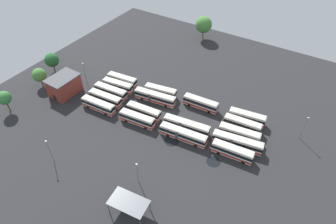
{
  "coord_description": "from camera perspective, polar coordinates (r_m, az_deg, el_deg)",
  "views": [
    {
      "loc": [
        36.13,
        -59.42,
        64.91
      ],
      "look_at": [
        -0.66,
        -0.55,
        1.6
      ],
      "focal_mm": 31.13,
      "sensor_mm": 36.0,
      "label": 1
    }
  ],
  "objects": [
    {
      "name": "lamp_post_far_corner",
      "position": [
        75.38,
        -6.0,
        -11.64
      ],
      "size": [
        0.56,
        0.28,
        7.56
      ],
      "color": "slate",
      "rests_on": "ground_plane"
    },
    {
      "name": "puddle_front_lane",
      "position": [
        87.23,
        0.74,
        -5.72
      ],
      "size": [
        4.39,
        4.39,
        0.01
      ],
      "primitive_type": "cylinder",
      "color": "black",
      "rests_on": "ground_plane"
    },
    {
      "name": "bus_row3_slot1",
      "position": [
        86.71,
        13.4,
        -5.77
      ],
      "size": [
        14.71,
        4.76,
        3.64
      ],
      "color": "silver",
      "rests_on": "ground_plane"
    },
    {
      "name": "bus_row0_slot1",
      "position": [
        100.95,
        -12.16,
        2.64
      ],
      "size": [
        12.16,
        3.4,
        3.64
      ],
      "color": "silver",
      "rests_on": "ground_plane"
    },
    {
      "name": "bus_row2_slot1",
      "position": [
        89.16,
        3.64,
        -2.69
      ],
      "size": [
        14.7,
        4.39,
        3.64
      ],
      "color": "silver",
      "rests_on": "ground_plane"
    },
    {
      "name": "bus_row0_slot0",
      "position": [
        98.65,
        -13.47,
        1.29
      ],
      "size": [
        12.14,
        3.33,
        3.64
      ],
      "color": "silver",
      "rests_on": "ground_plane"
    },
    {
      "name": "tree_north_edge",
      "position": [
        135.58,
        7.01,
        16.62
      ],
      "size": [
        7.3,
        7.3,
        10.33
      ],
      "color": "brown",
      "rests_on": "ground_plane"
    },
    {
      "name": "bus_row3_slot2",
      "position": [
        89.23,
        13.81,
        -4.13
      ],
      "size": [
        12.41,
        4.12,
        3.64
      ],
      "color": "silver",
      "rests_on": "ground_plane"
    },
    {
      "name": "lamp_post_by_building",
      "position": [
        110.52,
        -16.0,
        7.51
      ],
      "size": [
        0.56,
        0.28,
        8.4
      ],
      "color": "slate",
      "rests_on": "ground_plane"
    },
    {
      "name": "tree_south_edge",
      "position": [
        107.06,
        -29.42,
        2.42
      ],
      "size": [
        4.47,
        4.47,
        7.73
      ],
      "color": "brown",
      "rests_on": "ground_plane"
    },
    {
      "name": "bus_row1_slot4",
      "position": [
        101.63,
        -1.44,
        4.05
      ],
      "size": [
        11.53,
        4.39,
        3.64
      ],
      "color": "silver",
      "rests_on": "ground_plane"
    },
    {
      "name": "lamp_post_near_entrance",
      "position": [
        93.37,
        25.09,
        -2.74
      ],
      "size": [
        0.56,
        0.28,
        8.57
      ],
      "color": "slate",
      "rests_on": "ground_plane"
    },
    {
      "name": "bus_row2_slot0",
      "position": [
        86.51,
        2.97,
        -4.44
      ],
      "size": [
        14.68,
        4.02,
        3.64
      ],
      "color": "silver",
      "rests_on": "ground_plane"
    },
    {
      "name": "bus_row1_slot0",
      "position": [
        91.64,
        -6.02,
        -1.35
      ],
      "size": [
        11.72,
        3.73,
        3.64
      ],
      "color": "silver",
      "rests_on": "ground_plane"
    },
    {
      "name": "bus_row1_slot1",
      "position": [
        94.02,
        -4.75,
        0.12
      ],
      "size": [
        11.67,
        3.41,
        3.64
      ],
      "color": "silver",
      "rests_on": "ground_plane"
    },
    {
      "name": "bus_row3_slot4",
      "position": [
        95.01,
        15.22,
        -1.0
      ],
      "size": [
        11.6,
        4.1,
        3.64
      ],
      "color": "silver",
      "rests_on": "ground_plane"
    },
    {
      "name": "tree_northwest",
      "position": [
        120.88,
        -21.81,
        9.41
      ],
      "size": [
        5.35,
        5.35,
        7.6
      ],
      "color": "brown",
      "rests_on": "ground_plane"
    },
    {
      "name": "ground_plane",
      "position": [
        95.13,
        0.51,
        -0.66
      ],
      "size": [
        124.85,
        124.85,
        0.0
      ],
      "primitive_type": "plane",
      "color": "#28282B"
    },
    {
      "name": "bus_row0_slot3",
      "position": [
        105.77,
        -9.79,
        5.11
      ],
      "size": [
        11.48,
        3.92,
        3.64
      ],
      "color": "silver",
      "rests_on": "ground_plane"
    },
    {
      "name": "bus_row2_slot4",
      "position": [
        97.33,
        6.43,
        1.72
      ],
      "size": [
        11.91,
        3.24,
        3.64
      ],
      "color": "silver",
      "rests_on": "ground_plane"
    },
    {
      "name": "bus_row0_slot2",
      "position": [
        103.57,
        -11.13,
        3.99
      ],
      "size": [
        12.31,
        3.46,
        3.64
      ],
      "color": "silver",
      "rests_on": "ground_plane"
    },
    {
      "name": "bus_row3_slot3",
      "position": [
        92.25,
        14.38,
        -2.38
      ],
      "size": [
        11.59,
        3.46,
        3.64
      ],
      "color": "silver",
      "rests_on": "ground_plane"
    },
    {
      "name": "bus_row3_slot0",
      "position": [
        84.06,
        12.51,
        -7.56
      ],
      "size": [
        11.85,
        3.57,
        3.64
      ],
      "color": "silver",
      "rests_on": "ground_plane"
    },
    {
      "name": "maintenance_shelter",
      "position": [
        71.42,
        -7.73,
        -17.17
      ],
      "size": [
        9.73,
        6.24,
        3.99
      ],
      "color": "slate",
      "rests_on": "ground_plane"
    },
    {
      "name": "puddle_centre_drain",
      "position": [
        93.53,
        2.38,
        -1.63
      ],
      "size": [
        1.7,
        1.7,
        0.01
      ],
      "primitive_type": "cylinder",
      "color": "black",
      "rests_on": "ground_plane"
    },
    {
      "name": "lamp_post_mid_lot",
      "position": [
        85.48,
        -22.18,
        -6.87
      ],
      "size": [
        0.56,
        0.28,
        7.98
      ],
      "color": "slate",
      "rests_on": "ground_plane"
    },
    {
      "name": "depot_building",
      "position": [
        108.25,
        -19.66,
        4.97
      ],
      "size": [
        7.92,
        10.71,
        6.77
      ],
      "color": "maroon",
      "rests_on": "ground_plane"
    },
    {
      "name": "bus_row0_slot4",
      "position": [
        108.25,
        -8.94,
        6.21
      ],
      "size": [
        11.53,
        3.71,
        3.64
      ],
      "color": "silver",
      "rests_on": "ground_plane"
    },
    {
      "name": "tree_west_edge",
      "position": [
        114.43,
        -23.9,
        6.64
      ],
      "size": [
        4.96,
        4.96,
        7.16
      ],
      "color": "brown",
      "rests_on": "ground_plane"
    },
    {
      "name": "puddle_near_shelter",
      "position": [
        83.27,
        8.89,
        -9.58
      ],
      "size": [
        4.03,
        4.03,
        0.01
      ],
      "primitive_type": "cylinder",
      "color": "black",
      "rests_on": "ground_plane"
    },
    {
      "name": "bus_row1_slot3",
      "position": [
        99.25,
        -2.56,
        2.92
      ],
      "size": [
        14.71,
        4.53,
        3.64
      ],
      "color": "silver",
      "rests_on": "ground_plane"
    }
  ]
}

